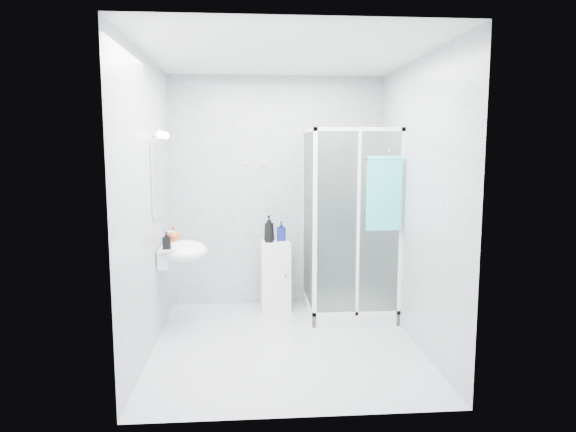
{
  "coord_description": "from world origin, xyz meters",
  "views": [
    {
      "loc": [
        -0.33,
        -4.53,
        1.8
      ],
      "look_at": [
        0.05,
        0.35,
        1.15
      ],
      "focal_mm": 32.0,
      "sensor_mm": 36.0,
      "label": 1
    }
  ],
  "objects": [
    {
      "name": "shampoo_bottle_a",
      "position": [
        -0.11,
        1.02,
        0.92
      ],
      "size": [
        0.15,
        0.15,
        0.3
      ],
      "primitive_type": "imported",
      "rotation": [
        0.0,
        0.0,
        -0.42
      ],
      "color": "black",
      "rests_on": "storage_cabinet"
    },
    {
      "name": "shower_enclosure",
      "position": [
        0.67,
        0.77,
        0.45
      ],
      "size": [
        0.9,
        0.95,
        2.0
      ],
      "color": "white",
      "rests_on": "ground"
    },
    {
      "name": "soap_dispenser_black",
      "position": [
        -1.09,
        0.26,
        0.95
      ],
      "size": [
        0.08,
        0.08,
        0.17
      ],
      "primitive_type": "imported",
      "rotation": [
        0.0,
        0.0,
        0.04
      ],
      "color": "black",
      "rests_on": "wall_basin"
    },
    {
      "name": "soap_dispenser_orange",
      "position": [
        -1.07,
        0.56,
        0.94
      ],
      "size": [
        0.14,
        0.14,
        0.16
      ],
      "primitive_type": "imported",
      "rotation": [
        0.0,
        0.0,
        0.12
      ],
      "color": "#B23A14",
      "rests_on": "wall_basin"
    },
    {
      "name": "storage_cabinet",
      "position": [
        -0.04,
        1.05,
        0.39
      ],
      "size": [
        0.33,
        0.35,
        0.77
      ],
      "rotation": [
        0.0,
        0.0,
        0.04
      ],
      "color": "white",
      "rests_on": "ground"
    },
    {
      "name": "wall_hooks",
      "position": [
        -0.25,
        1.26,
        1.62
      ],
      "size": [
        0.23,
        0.06,
        0.03
      ],
      "color": "silver",
      "rests_on": "room"
    },
    {
      "name": "room",
      "position": [
        0.0,
        0.0,
        1.3
      ],
      "size": [
        2.4,
        2.6,
        2.6
      ],
      "color": "#BABEC1",
      "rests_on": "ground"
    },
    {
      "name": "mirror",
      "position": [
        -1.19,
        0.45,
        1.5
      ],
      "size": [
        0.02,
        0.6,
        0.7
      ],
      "primitive_type": "cube",
      "color": "white",
      "rests_on": "room"
    },
    {
      "name": "hand_towel",
      "position": [
        0.99,
        0.36,
        1.38
      ],
      "size": [
        0.34,
        0.05,
        0.73
      ],
      "color": "#32C0BD",
      "rests_on": "shower_enclosure"
    },
    {
      "name": "wall_basin",
      "position": [
        -0.99,
        0.45,
        0.8
      ],
      "size": [
        0.46,
        0.56,
        0.35
      ],
      "color": "white",
      "rests_on": "ground"
    },
    {
      "name": "shampoo_bottle_b",
      "position": [
        0.03,
        1.1,
        0.88
      ],
      "size": [
        0.1,
        0.1,
        0.22
      ],
      "primitive_type": "imported",
      "rotation": [
        0.0,
        0.0,
        -0.01
      ],
      "color": "#0E1756",
      "rests_on": "storage_cabinet"
    },
    {
      "name": "vanity_lights",
      "position": [
        -1.14,
        0.45,
        1.92
      ],
      "size": [
        0.1,
        0.4,
        0.08
      ],
      "color": "silver",
      "rests_on": "room"
    }
  ]
}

